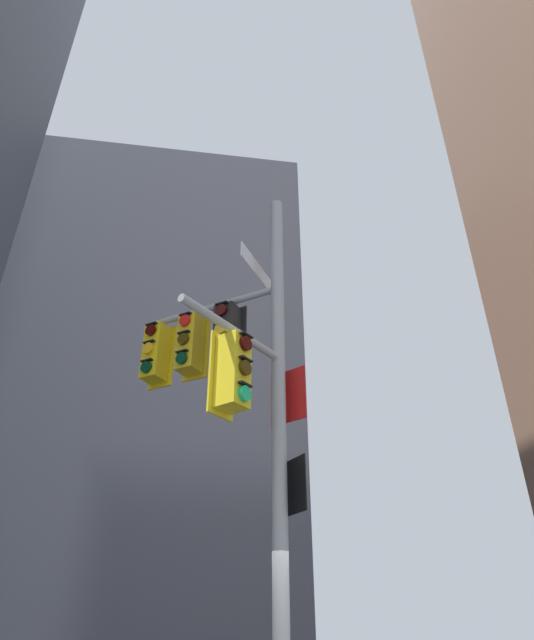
# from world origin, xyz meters

# --- Properties ---
(building_mid_block) EXTENTS (17.11, 17.11, 29.23)m
(building_mid_block) POSITION_xyz_m (-3.95, 27.05, 14.62)
(building_mid_block) COLOR slate
(building_mid_block) RESTS_ON ground
(signal_pole_assembly) EXTENTS (2.52, 3.21, 8.17)m
(signal_pole_assembly) POSITION_xyz_m (-0.69, 0.31, 4.88)
(signal_pole_assembly) COLOR #9EA0A3
(signal_pole_assembly) RESTS_ON ground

